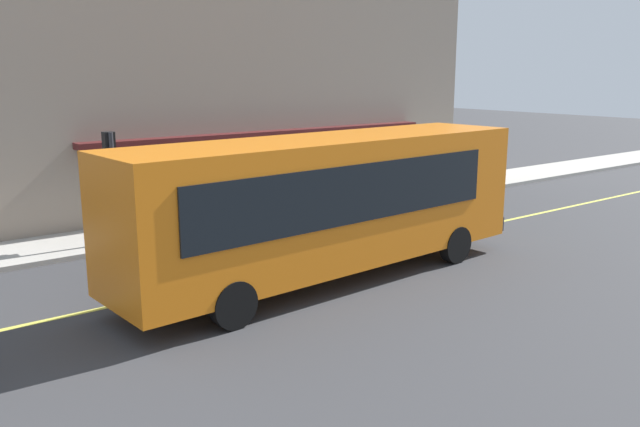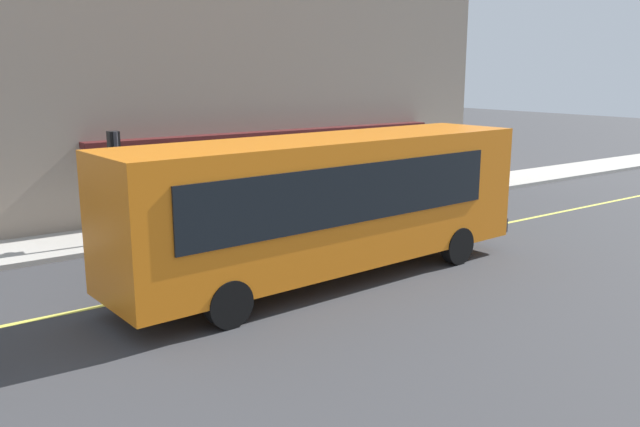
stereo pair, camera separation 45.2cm
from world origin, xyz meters
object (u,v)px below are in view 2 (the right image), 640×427
object	(u,v)px
pedestrian_waiting	(219,194)
pedestrian_at_corner	(364,171)
pedestrian_by_curb	(164,200)
bus	(330,200)
traffic_light	(115,160)

from	to	relation	value
pedestrian_waiting	pedestrian_at_corner	distance (m)	6.68
pedestrian_by_curb	bus	bearing A→B (deg)	-75.21
bus	pedestrian_by_curb	bearing A→B (deg)	104.79
traffic_light	pedestrian_at_corner	distance (m)	10.12
bus	pedestrian_waiting	bearing A→B (deg)	87.60
bus	pedestrian_at_corner	size ratio (longest dim) A/B	6.43
pedestrian_waiting	traffic_light	bearing A→B (deg)	-177.42
pedestrian_by_curb	pedestrian_at_corner	world-z (taller)	pedestrian_at_corner
pedestrian_by_curb	pedestrian_at_corner	xyz separation A→B (m)	(8.56, 0.81, 0.04)
bus	pedestrian_by_curb	distance (m)	6.53
pedestrian_waiting	pedestrian_by_curb	bearing A→B (deg)	-177.06
traffic_light	pedestrian_by_curb	distance (m)	1.98
traffic_light	pedestrian_waiting	xyz separation A→B (m)	(3.35, 0.15, -1.40)
pedestrian_at_corner	bus	bearing A→B (deg)	-134.29
traffic_light	pedestrian_waiting	world-z (taller)	traffic_light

